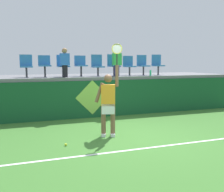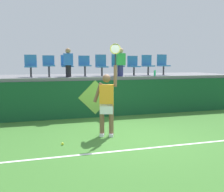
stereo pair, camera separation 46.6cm
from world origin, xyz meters
name	(u,v)px [view 2 (the right image)]	position (x,y,z in m)	size (l,w,h in m)	color
ground_plane	(135,138)	(0.00, 0.00, 0.00)	(40.00, 40.00, 0.00)	#3D752D
court_back_wall	(106,98)	(0.00, 3.01, 0.69)	(11.73, 0.20, 1.37)	#144C28
spectator_platform	(97,77)	(0.00, 4.44, 1.43)	(11.73, 2.95, 0.12)	slate
court_baseline_stripe	(149,148)	(0.00, -0.90, 0.00)	(10.56, 0.08, 0.01)	white
tennis_player	(107,102)	(-0.69, 0.40, 0.97)	(0.73, 0.37, 2.54)	white
tennis_ball	(63,144)	(-1.96, -0.08, 0.03)	(0.07, 0.07, 0.07)	#D1E533
water_bottle	(155,73)	(2.04, 3.12, 1.61)	(0.08, 0.08, 0.23)	#26B272
stadium_chair_0	(31,65)	(-2.69, 3.76, 1.95)	(0.44, 0.42, 0.83)	#38383D
stadium_chair_1	(49,64)	(-2.04, 3.75, 1.96)	(0.44, 0.42, 0.80)	#38383D
stadium_chair_2	(67,64)	(-1.36, 3.76, 1.96)	(0.44, 0.42, 0.83)	#38383D
stadium_chair_3	(85,64)	(-0.67, 3.75, 1.96)	(0.44, 0.42, 0.81)	#38383D
stadium_chair_4	(101,64)	(0.01, 3.76, 1.95)	(0.44, 0.42, 0.85)	#38383D
stadium_chair_5	(118,64)	(0.68, 3.76, 1.97)	(0.44, 0.42, 0.86)	#38383D
stadium_chair_6	(133,65)	(1.37, 3.76, 1.94)	(0.44, 0.42, 0.81)	#38383D
stadium_chair_7	(148,64)	(2.01, 3.76, 1.96)	(0.44, 0.42, 0.85)	#38383D
stadium_chair_8	(163,64)	(2.71, 3.76, 1.98)	(0.44, 0.42, 0.87)	#38383D
spectator_0	(121,61)	(0.68, 3.36, 2.08)	(0.34, 0.21, 1.10)	navy
spectator_1	(68,62)	(-1.36, 3.36, 2.05)	(0.34, 0.20, 1.06)	black
wall_signage_mount	(95,117)	(-0.45, 2.91, 0.00)	(1.27, 0.01, 1.39)	#144C28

